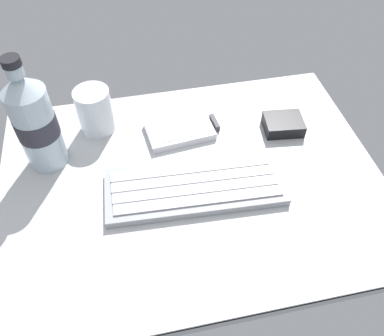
# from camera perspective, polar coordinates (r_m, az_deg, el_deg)

# --- Properties ---
(ground_plane) EXTENTS (0.64, 0.48, 0.03)m
(ground_plane) POSITION_cam_1_polar(r_m,az_deg,el_deg) (0.68, 0.04, -2.35)
(ground_plane) COLOR #B7BABC
(keyboard) EXTENTS (0.30, 0.12, 0.02)m
(keyboard) POSITION_cam_1_polar(r_m,az_deg,el_deg) (0.65, 0.28, -2.71)
(keyboard) COLOR #93969B
(keyboard) RESTS_ON ground_plane
(handheld_device) EXTENTS (0.13, 0.09, 0.02)m
(handheld_device) POSITION_cam_1_polar(r_m,az_deg,el_deg) (0.74, -1.30, 5.53)
(handheld_device) COLOR silver
(handheld_device) RESTS_ON ground_plane
(juice_cup) EXTENTS (0.06, 0.06, 0.09)m
(juice_cup) POSITION_cam_1_polar(r_m,az_deg,el_deg) (0.75, -13.68, 7.80)
(juice_cup) COLOR silver
(juice_cup) RESTS_ON ground_plane
(water_bottle) EXTENTS (0.07, 0.07, 0.21)m
(water_bottle) POSITION_cam_1_polar(r_m,az_deg,el_deg) (0.68, -21.54, 6.16)
(water_bottle) COLOR silver
(water_bottle) RESTS_ON ground_plane
(charger_block) EXTENTS (0.08, 0.06, 0.02)m
(charger_block) POSITION_cam_1_polar(r_m,az_deg,el_deg) (0.77, 12.92, 6.11)
(charger_block) COLOR black
(charger_block) RESTS_ON ground_plane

